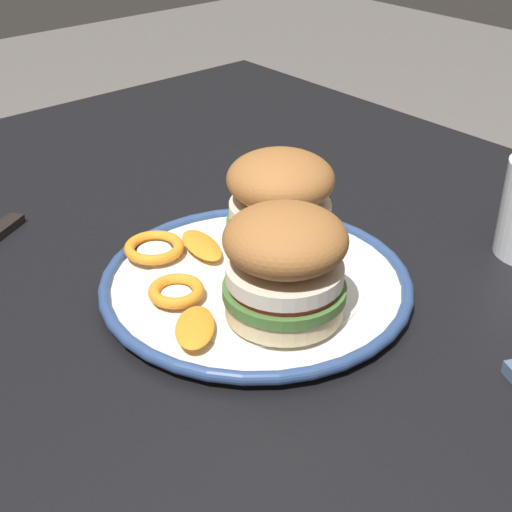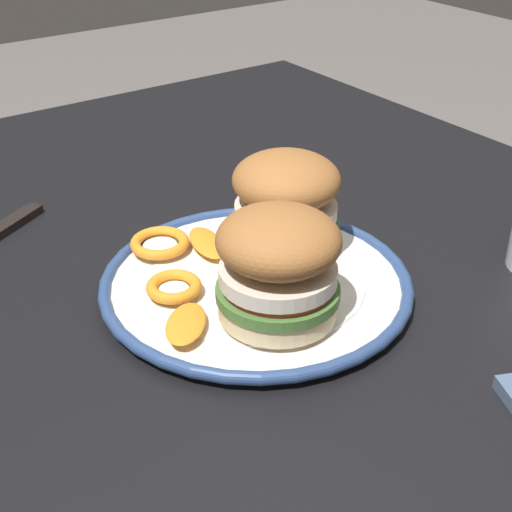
% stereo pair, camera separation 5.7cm
% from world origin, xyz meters
% --- Properties ---
extents(dining_table, '(1.12, 0.98, 0.78)m').
position_xyz_m(dining_table, '(0.00, 0.00, 0.67)').
color(dining_table, black).
rests_on(dining_table, ground).
extents(dinner_plate, '(0.30, 0.30, 0.02)m').
position_xyz_m(dinner_plate, '(0.06, -0.01, 0.79)').
color(dinner_plate, white).
rests_on(dinner_plate, dining_table).
extents(sandwich_half_left, '(0.15, 0.15, 0.10)m').
position_xyz_m(sandwich_half_left, '(0.03, 0.04, 0.85)').
color(sandwich_half_left, beige).
rests_on(sandwich_half_left, dinner_plate).
extents(sandwich_half_right, '(0.15, 0.15, 0.10)m').
position_xyz_m(sandwich_half_right, '(0.12, -0.03, 0.85)').
color(sandwich_half_right, beige).
rests_on(sandwich_half_right, dinner_plate).
extents(orange_peel_curled, '(0.07, 0.07, 0.01)m').
position_xyz_m(orange_peel_curled, '(0.04, -0.09, 0.80)').
color(orange_peel_curled, orange).
rests_on(orange_peel_curled, dinner_plate).
extents(orange_peel_strip_long, '(0.07, 0.07, 0.01)m').
position_xyz_m(orange_peel_strip_long, '(0.09, -0.11, 0.80)').
color(orange_peel_strip_long, orange).
rests_on(orange_peel_strip_long, dinner_plate).
extents(orange_peel_strip_short, '(0.07, 0.05, 0.01)m').
position_xyz_m(orange_peel_strip_short, '(-0.02, -0.02, 0.80)').
color(orange_peel_strip_short, orange).
rests_on(orange_peel_strip_short, dinner_plate).
extents(orange_peel_small_curl, '(0.08, 0.08, 0.01)m').
position_xyz_m(orange_peel_small_curl, '(-0.04, -0.06, 0.80)').
color(orange_peel_small_curl, orange).
rests_on(orange_peel_small_curl, dinner_plate).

